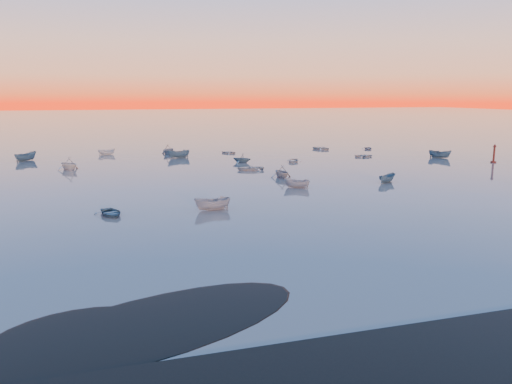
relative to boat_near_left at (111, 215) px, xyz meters
name	(u,v)px	position (x,y,z in m)	size (l,w,h in m)	color
ground	(176,144)	(16.39, 73.20, 0.00)	(600.00, 600.00, 0.00)	#6A5F58
mud_lobes	(414,306)	(16.39, -27.80, 0.01)	(140.00, 6.00, 0.07)	black
moored_fleet	(216,171)	(16.39, 26.20, 0.00)	(124.00, 58.00, 1.20)	silver
boat_near_left	(111,215)	(0.00, 0.00, 0.00)	(3.81, 1.59, 0.95)	#3A5B70
boat_near_center	(387,182)	(36.88, 8.98, 0.00)	(3.48, 1.47, 1.21)	#3A5B70
boat_near_right	(282,177)	(24.37, 17.17, 0.00)	(3.92, 1.77, 1.37)	slate
channel_marker	(494,155)	(66.28, 21.81, 1.37)	(0.97, 0.97, 3.46)	#43130E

